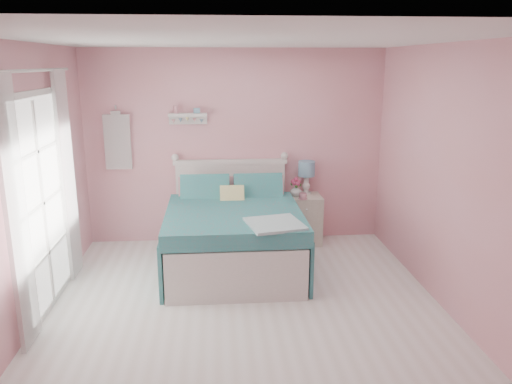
{
  "coord_description": "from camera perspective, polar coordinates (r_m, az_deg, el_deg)",
  "views": [
    {
      "loc": [
        -0.26,
        -4.43,
        2.41
      ],
      "look_at": [
        0.19,
        1.2,
        0.94
      ],
      "focal_mm": 35.0,
      "sensor_mm": 36.0,
      "label": 1
    }
  ],
  "objects": [
    {
      "name": "bed",
      "position": [
        6.04,
        -2.59,
        -4.93
      ],
      "size": [
        1.57,
        1.98,
        1.14
      ],
      "rotation": [
        0.0,
        0.0,
        0.01
      ],
      "color": "silver",
      "rests_on": "floor"
    },
    {
      "name": "vase",
      "position": [
        6.71,
        4.58,
        0.19
      ],
      "size": [
        0.15,
        0.15,
        0.16
      ],
      "primitive_type": "imported",
      "rotation": [
        0.0,
        0.0,
        -0.01
      ],
      "color": "silver",
      "rests_on": "nightstand"
    },
    {
      "name": "table_lamp",
      "position": [
        6.81,
        5.79,
        2.39
      ],
      "size": [
        0.22,
        0.22,
        0.45
      ],
      "color": "white",
      "rests_on": "nightstand"
    },
    {
      "name": "curtain_near",
      "position": [
        4.58,
        -25.69,
        -2.49
      ],
      "size": [
        0.04,
        0.4,
        2.32
      ],
      "primitive_type": "cube",
      "color": "white",
      "rests_on": "floor"
    },
    {
      "name": "hanging_dress",
      "position": [
        6.81,
        -15.54,
        5.51
      ],
      "size": [
        0.34,
        0.03,
        0.72
      ],
      "primitive_type": "cube",
      "color": "white",
      "rests_on": "room_shell"
    },
    {
      "name": "wall_shelf",
      "position": [
        6.66,
        -7.83,
        8.62
      ],
      "size": [
        0.5,
        0.15,
        0.25
      ],
      "color": "silver",
      "rests_on": "room_shell"
    },
    {
      "name": "curtain_far",
      "position": [
        5.94,
        -20.72,
        1.68
      ],
      "size": [
        0.04,
        0.4,
        2.32
      ],
      "primitive_type": "cube",
      "color": "white",
      "rests_on": "floor"
    },
    {
      "name": "floor",
      "position": [
        5.05,
        -1.13,
        -13.94
      ],
      "size": [
        4.5,
        4.5,
        0.0
      ],
      "primitive_type": "plane",
      "color": "silver",
      "rests_on": "ground"
    },
    {
      "name": "teacup",
      "position": [
        6.59,
        5.38,
        -0.47
      ],
      "size": [
        0.12,
        0.12,
        0.08
      ],
      "primitive_type": "imported",
      "rotation": [
        0.0,
        0.0,
        -0.15
      ],
      "color": "#C38393",
      "rests_on": "nightstand"
    },
    {
      "name": "nightstand",
      "position": [
        6.86,
        5.44,
        -3.1
      ],
      "size": [
        0.46,
        0.46,
        0.67
      ],
      "color": "beige",
      "rests_on": "floor"
    },
    {
      "name": "french_door",
      "position": [
        5.29,
        -23.28,
        -1.25
      ],
      "size": [
        0.04,
        1.32,
        2.16
      ],
      "color": "silver",
      "rests_on": "floor"
    },
    {
      "name": "room_shell",
      "position": [
        4.51,
        -1.23,
        4.02
      ],
      "size": [
        4.5,
        4.5,
        4.5
      ],
      "color": "#D8898D",
      "rests_on": "floor"
    },
    {
      "name": "roses",
      "position": [
        6.68,
        4.59,
        1.16
      ],
      "size": [
        0.14,
        0.11,
        0.12
      ],
      "color": "#BE416A",
      "rests_on": "vase"
    }
  ]
}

